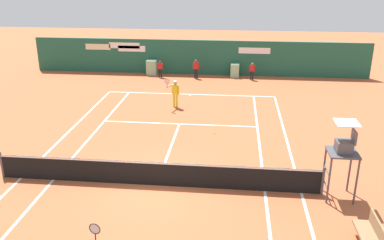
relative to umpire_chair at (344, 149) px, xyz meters
The scene contains 10 objects.
ground_plane 6.81m from the umpire_chair, behind, with size 80.00×80.00×0.01m.
tennis_net 6.66m from the umpire_chair, behind, with size 12.10×0.10×1.07m.
sponsor_back_wall 18.33m from the umpire_chair, 111.07° to the left, with size 25.00×1.02×2.57m.
umpire_chair is the anchor object (origin of this frame).
player_bench 3.07m from the umpire_chair, 84.05° to the right, with size 0.54×1.35×0.88m.
player_on_baseline 11.67m from the umpire_chair, 127.79° to the left, with size 0.79×0.64×1.81m.
ball_kid_right_post 16.09m from the umpire_chair, 99.10° to the left, with size 0.42×0.17×1.25m.
ball_kid_left_post 17.19m from the umpire_chair, 112.49° to the left, with size 0.46×0.22×1.38m.
ball_kid_centre_post 18.36m from the umpire_chair, 120.09° to the left, with size 0.41×0.20×1.25m.
tennis_ball_near_service_line 7.35m from the umpire_chair, 130.75° to the left, with size 0.07×0.07×0.07m, color #CCE033.
Camera 1 is at (2.74, -13.30, 7.66)m, focal length 38.49 mm.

